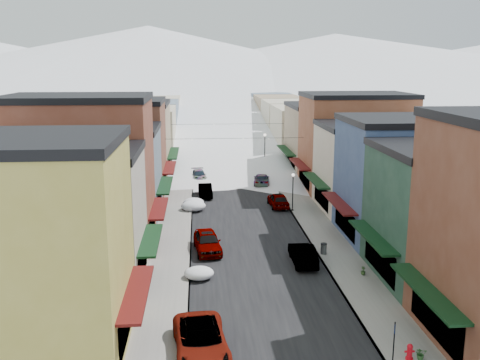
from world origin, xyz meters
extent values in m
cube|color=black|center=(0.00, 60.00, 0.01)|extent=(10.00, 160.00, 0.01)
cube|color=gray|center=(-6.60, 60.00, 0.07)|extent=(3.20, 160.00, 0.15)
cube|color=gray|center=(6.60, 60.00, 0.07)|extent=(3.20, 160.00, 0.15)
cube|color=slate|center=(-5.05, 60.00, 0.07)|extent=(0.10, 160.00, 0.15)
cube|color=slate|center=(5.05, 60.00, 0.07)|extent=(0.10, 160.00, 0.15)
cube|color=#AA9B3E|center=(-13.20, 4.00, 5.50)|extent=(10.00, 8.50, 11.00)
cube|color=black|center=(-13.20, 4.00, 11.25)|extent=(10.20, 8.70, 0.50)
cube|color=#520F0E|center=(-7.60, 4.00, 3.20)|extent=(1.20, 7.22, 0.15)
cube|color=#B4A590|center=(-13.20, 12.50, 4.50)|extent=(10.00, 8.00, 9.00)
cube|color=black|center=(-13.20, 12.50, 9.25)|extent=(10.20, 8.20, 0.50)
cube|color=black|center=(-7.60, 12.50, 3.20)|extent=(1.20, 6.80, 0.15)
cube|color=brown|center=(-13.70, 20.50, 6.00)|extent=(11.00, 8.00, 12.00)
cube|color=black|center=(-13.70, 20.50, 12.25)|extent=(11.20, 8.20, 0.50)
cube|color=#520F0E|center=(-7.60, 20.50, 3.20)|extent=(1.20, 6.80, 0.15)
cube|color=slate|center=(-13.20, 29.00, 4.25)|extent=(10.00, 9.00, 8.50)
cube|color=black|center=(-13.20, 29.00, 8.75)|extent=(10.20, 9.20, 0.50)
cube|color=black|center=(-7.60, 29.00, 3.20)|extent=(1.20, 7.65, 0.15)
cube|color=brown|center=(-14.20, 38.00, 5.25)|extent=(12.00, 9.00, 10.50)
cube|color=black|center=(-14.20, 38.00, 10.75)|extent=(12.20, 9.20, 0.50)
cube|color=#520F0E|center=(-7.60, 38.00, 3.20)|extent=(1.20, 7.65, 0.15)
cube|color=#9A8665|center=(-13.20, 48.00, 4.75)|extent=(10.00, 11.00, 9.50)
cube|color=black|center=(-13.20, 48.00, 9.75)|extent=(10.20, 11.20, 0.50)
cube|color=black|center=(-7.60, 48.00, 3.20)|extent=(1.20, 9.35, 0.15)
cube|color=black|center=(7.60, 3.00, 3.20)|extent=(1.20, 7.65, 0.15)
cube|color=#1D3E2F|center=(13.20, 12.00, 4.50)|extent=(10.00, 9.00, 9.00)
cube|color=black|center=(13.20, 12.00, 9.25)|extent=(10.20, 9.20, 0.50)
cube|color=black|center=(7.60, 12.00, 3.20)|extent=(1.20, 7.65, 0.15)
cube|color=#344A76|center=(13.20, 21.00, 5.00)|extent=(10.00, 9.00, 10.00)
cube|color=black|center=(13.20, 21.00, 10.25)|extent=(10.20, 9.20, 0.50)
cube|color=#520F0E|center=(7.60, 21.00, 3.20)|extent=(1.20, 7.65, 0.15)
cube|color=beige|center=(13.70, 30.00, 4.25)|extent=(11.00, 9.00, 8.50)
cube|color=black|center=(13.70, 30.00, 8.75)|extent=(11.20, 9.20, 0.50)
cube|color=black|center=(7.60, 30.00, 3.20)|extent=(1.20, 7.65, 0.15)
cube|color=brown|center=(14.20, 39.00, 5.50)|extent=(12.00, 9.00, 11.00)
cube|color=black|center=(14.20, 39.00, 11.25)|extent=(12.20, 9.20, 0.50)
cube|color=#520F0E|center=(7.60, 39.00, 3.20)|extent=(1.20, 7.65, 0.15)
cube|color=#917A5F|center=(13.20, 49.00, 4.50)|extent=(10.00, 11.00, 9.00)
cube|color=black|center=(13.20, 49.00, 9.25)|extent=(10.20, 11.20, 0.50)
cube|color=black|center=(7.60, 49.00, 3.20)|extent=(1.20, 9.35, 0.15)
cube|color=gray|center=(-12.50, 62.00, 4.00)|extent=(9.00, 13.00, 8.00)
cube|color=gray|center=(12.50, 62.00, 4.00)|extent=(9.00, 13.00, 8.00)
cube|color=gray|center=(-12.50, 76.00, 4.00)|extent=(9.00, 13.00, 8.00)
cube|color=gray|center=(12.50, 76.00, 4.00)|extent=(9.00, 13.00, 8.00)
cube|color=gray|center=(-12.50, 90.00, 4.00)|extent=(9.00, 13.00, 8.00)
cube|color=gray|center=(12.50, 90.00, 4.00)|extent=(9.00, 13.00, 8.00)
cube|color=gray|center=(-12.50, 104.00, 4.00)|extent=(9.00, 13.00, 8.00)
cube|color=gray|center=(12.50, 104.00, 4.00)|extent=(9.00, 13.00, 8.00)
cube|color=silver|center=(0.00, 225.00, 6.00)|extent=(360.00, 40.00, 12.00)
cone|color=white|center=(-30.00, 275.00, 17.00)|extent=(300.00, 300.00, 34.00)
cone|color=white|center=(70.00, 270.00, 15.00)|extent=(320.00, 320.00, 30.00)
cylinder|color=black|center=(0.00, 40.00, 6.20)|extent=(16.40, 0.04, 0.04)
cylinder|color=black|center=(0.00, 55.00, 6.20)|extent=(16.40, 0.04, 0.04)
imported|color=white|center=(-4.30, 3.06, 0.81)|extent=(3.23, 6.06, 1.62)
imported|color=#A5A7AD|center=(-3.68, 18.71, 0.84)|extent=(2.50, 5.12, 1.68)
imported|color=black|center=(-3.59, 36.79, 0.71)|extent=(1.65, 4.33, 1.41)
imported|color=#AEB2B7|center=(-4.30, 45.32, 0.67)|extent=(2.26, 4.74, 1.33)
imported|color=black|center=(3.50, 15.53, 0.76)|extent=(1.64, 4.62, 1.52)
imported|color=gray|center=(4.03, 31.80, 0.77)|extent=(2.03, 4.58, 1.53)
imported|color=black|center=(3.50, 42.29, 0.69)|extent=(2.49, 4.96, 1.38)
imported|color=#9A9CA2|center=(-2.15, 56.63, 0.67)|extent=(1.90, 4.06, 1.34)
imported|color=silver|center=(0.98, 73.12, 0.77)|extent=(3.07, 5.77, 1.54)
cylinder|color=red|center=(6.28, 1.54, 0.21)|extent=(0.39, 0.39, 0.11)
cylinder|color=red|center=(6.28, 1.54, 0.49)|extent=(0.27, 0.27, 0.68)
sphere|color=red|center=(6.28, 1.54, 0.88)|extent=(0.29, 0.29, 0.29)
cylinder|color=red|center=(6.28, 1.54, 0.60)|extent=(0.51, 0.11, 0.11)
cylinder|color=black|center=(5.20, 1.00, 1.35)|extent=(0.07, 0.07, 2.40)
cube|color=navy|center=(5.20, 1.00, 2.23)|extent=(0.14, 0.31, 0.44)
cylinder|color=#5A5D5F|center=(5.46, 17.05, 0.56)|extent=(0.47, 0.47, 0.81)
cylinder|color=black|center=(5.46, 17.05, 0.98)|extent=(0.51, 0.51, 0.05)
cylinder|color=black|center=(5.20, 29.76, 0.19)|extent=(0.27, 0.27, 0.09)
cylinder|color=black|center=(5.20, 29.76, 1.94)|extent=(0.11, 0.11, 3.58)
sphere|color=white|center=(5.20, 29.76, 3.86)|extent=(0.32, 0.32, 0.32)
cylinder|color=black|center=(5.20, 52.99, 0.21)|extent=(0.34, 0.34, 0.11)
cylinder|color=black|center=(5.20, 52.99, 2.40)|extent=(0.14, 0.14, 4.50)
sphere|color=white|center=(5.20, 52.99, 4.82)|extent=(0.41, 0.41, 0.41)
imported|color=#2F612C|center=(6.87, 1.53, 0.46)|extent=(0.60, 0.53, 0.63)
imported|color=#335426|center=(7.30, 12.65, 0.45)|extent=(0.45, 0.45, 0.60)
ellipsoid|color=white|center=(-4.38, 13.11, 0.44)|extent=(2.10, 1.78, 0.89)
ellipsoid|color=white|center=(-4.18, 14.31, 0.22)|extent=(0.90, 0.81, 0.45)
ellipsoid|color=white|center=(-4.90, 30.88, 0.53)|extent=(2.52, 2.13, 1.07)
ellipsoid|color=white|center=(-4.70, 32.08, 0.27)|extent=(1.08, 0.97, 0.54)
ellipsoid|color=white|center=(-4.90, 32.59, 0.47)|extent=(2.20, 1.86, 0.93)
ellipsoid|color=white|center=(-4.70, 33.79, 0.24)|extent=(0.94, 0.85, 0.47)
camera|label=1|loc=(-4.24, -22.32, 14.97)|focal=40.00mm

